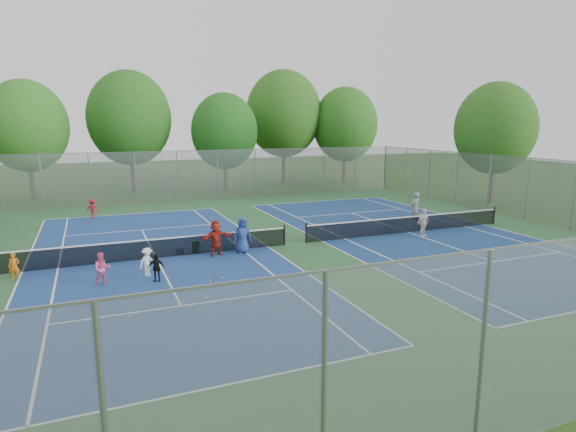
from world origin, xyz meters
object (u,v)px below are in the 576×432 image
Objects in this scene: ball_crate at (180,251)px; net_right at (408,225)px; ball_hopper at (196,247)px; net_left at (156,249)px; instructor at (415,208)px.

net_right is at bearing -1.48° from ball_crate.
ball_hopper is at bearing -4.54° from ball_crate.
net_left is 14.00m from net_right.
instructor is at bearing 6.32° from net_left.
net_right is 6.49× the size of instructor.
instructor reaches higher than net_left.
net_right is 12.11m from ball_hopper.
instructor is (14.61, 1.42, 0.84)m from ball_crate.
ball_crate is at bearing 175.46° from ball_hopper.
net_left is 1.92m from ball_hopper.
net_left is at bearing -8.51° from instructor.
ball_hopper is (1.89, 0.27, -0.15)m from net_left.
ball_crate is at bearing 16.02° from net_left.
ball_crate is (-12.85, 0.33, -0.30)m from net_right.
instructor reaches higher than ball_hopper.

